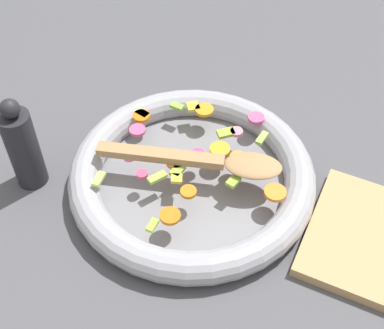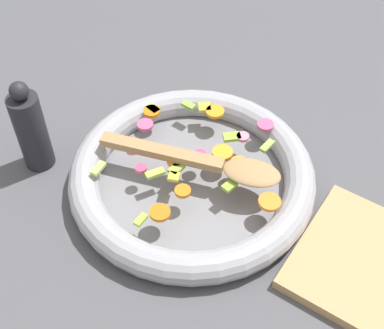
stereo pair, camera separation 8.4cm
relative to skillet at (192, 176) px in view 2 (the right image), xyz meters
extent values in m
plane|color=#4C4C51|center=(0.00, 0.00, -0.02)|extent=(4.00, 4.00, 0.00)
cylinder|color=slate|center=(0.00, 0.00, -0.02)|extent=(0.35, 0.35, 0.01)
torus|color=#9E9EA5|center=(0.00, 0.00, 0.00)|extent=(0.40, 0.40, 0.05)
cylinder|color=orange|center=(0.06, 0.04, 0.03)|extent=(0.04, 0.04, 0.01)
cylinder|color=orange|center=(0.02, -0.05, 0.03)|extent=(0.03, 0.03, 0.01)
cylinder|color=orange|center=(-0.02, -0.01, 0.03)|extent=(0.04, 0.04, 0.01)
cylinder|color=orange|center=(0.14, 0.00, 0.03)|extent=(0.05, 0.05, 0.01)
cylinder|color=orange|center=(0.02, -0.11, 0.03)|extent=(0.03, 0.03, 0.01)
cylinder|color=orange|center=(-0.13, 0.06, 0.03)|extent=(0.03, 0.03, 0.01)
cylinder|color=orange|center=(-0.03, 0.12, 0.03)|extent=(0.04, 0.04, 0.01)
cylinder|color=orange|center=(0.03, 0.05, 0.03)|extent=(0.04, 0.04, 0.01)
cube|color=#95AF3F|center=(-0.01, -0.02, 0.03)|extent=(0.02, 0.03, 0.01)
cube|color=#89BA40|center=(-0.08, 0.11, 0.03)|extent=(0.02, 0.01, 0.01)
cube|color=#A7C64A|center=(-0.04, -0.05, 0.03)|extent=(0.03, 0.03, 0.01)
cube|color=#B8D561|center=(-0.12, -0.09, 0.03)|extent=(0.01, 0.03, 0.01)
cube|color=#A1D247|center=(-0.13, 0.07, 0.03)|extent=(0.03, 0.02, 0.01)
cube|color=#92C23A|center=(0.07, -0.01, 0.03)|extent=(0.02, 0.02, 0.01)
cube|color=#99C63D|center=(0.00, -0.13, 0.03)|extent=(0.01, 0.02, 0.01)
cube|color=#94CB4D|center=(0.08, 0.10, 0.03)|extent=(0.01, 0.03, 0.01)
cube|color=#94BE38|center=(0.02, 0.09, 0.03)|extent=(0.03, 0.03, 0.01)
cylinder|color=pink|center=(0.04, 0.10, 0.03)|extent=(0.03, 0.03, 0.01)
cylinder|color=#E15182|center=(0.05, 0.14, 0.03)|extent=(0.03, 0.03, 0.01)
cylinder|color=pink|center=(-0.10, -0.03, 0.03)|extent=(0.03, 0.03, 0.01)
cylinder|color=#DF437A|center=(0.00, 0.02, 0.03)|extent=(0.03, 0.03, 0.01)
cylinder|color=#DC5280|center=(0.11, 0.04, 0.03)|extent=(0.03, 0.03, 0.01)
cylinder|color=#D55283|center=(-0.11, 0.03, 0.03)|extent=(0.03, 0.03, 0.01)
cylinder|color=#DC446B|center=(-0.06, -0.05, 0.03)|extent=(0.02, 0.02, 0.01)
cube|color=gold|center=(-0.06, 0.12, 0.03)|extent=(0.03, 0.03, 0.01)
cube|color=gold|center=(-0.01, -0.04, 0.03)|extent=(0.02, 0.02, 0.01)
cube|color=#A87F51|center=(-0.05, -0.01, 0.04)|extent=(0.20, 0.08, 0.01)
ellipsoid|color=#A87F51|center=(0.09, 0.03, 0.04)|extent=(0.10, 0.08, 0.01)
cylinder|color=#232328|center=(-0.24, -0.10, 0.05)|extent=(0.05, 0.05, 0.14)
sphere|color=#232328|center=(-0.24, -0.10, 0.14)|extent=(0.03, 0.03, 0.03)
camera|label=1|loc=(0.24, -0.51, 0.66)|focal=50.00mm
camera|label=2|loc=(0.31, -0.47, 0.66)|focal=50.00mm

